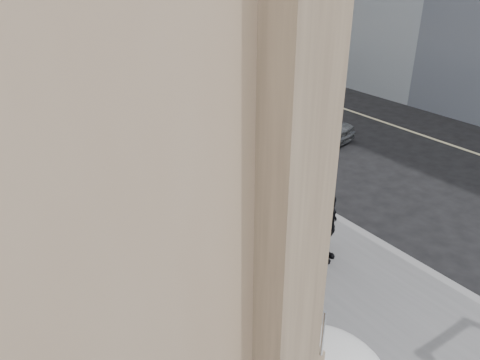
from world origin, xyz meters
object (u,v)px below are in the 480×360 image
pedestrian (327,228)px  car_grey (278,70)px  mounted_horse_left (232,208)px  car_silver (308,120)px  mounted_horse_right (285,202)px

pedestrian → car_grey: pedestrian is taller
mounted_horse_left → car_grey: (12.06, 13.36, -0.64)m
mounted_horse_left → car_silver: mounted_horse_left is taller
car_silver → car_grey: car_silver is taller
car_silver → car_grey: 9.45m
mounted_horse_right → car_silver: size_ratio=0.69×
mounted_horse_left → car_silver: size_ratio=0.71×
mounted_horse_right → car_grey: (10.80, 13.83, -0.64)m
car_grey → mounted_horse_right: bearing=64.0°
mounted_horse_right → car_silver: (5.94, 5.72, -0.59)m
mounted_horse_left → pedestrian: 2.30m
mounted_horse_right → pedestrian: mounted_horse_right is taller
mounted_horse_left → mounted_horse_right: bearing=172.0°
mounted_horse_right → mounted_horse_left: bearing=-41.1°
mounted_horse_left → car_grey: size_ratio=0.65×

